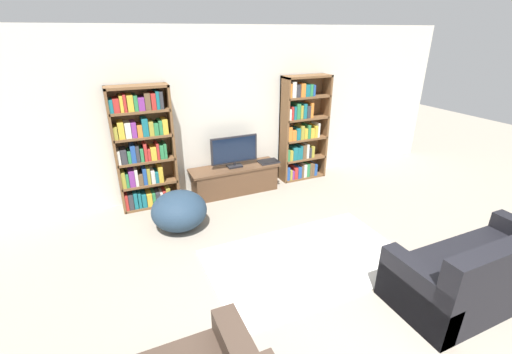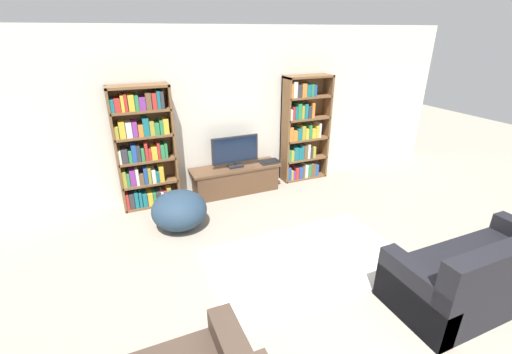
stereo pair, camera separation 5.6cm
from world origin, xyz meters
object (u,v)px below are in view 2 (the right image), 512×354
Objects in this scene: tv_stand at (236,179)px; beanbag_ottoman at (179,210)px; bookshelf_right at (302,131)px; bookshelf_left at (144,149)px; television at (235,151)px; couch_right_sofa at (481,275)px; laptop at (269,162)px.

tv_stand is 1.33m from beanbag_ottoman.
bookshelf_right is at bearing 19.76° from beanbag_ottoman.
bookshelf_right is 1.46m from tv_stand.
bookshelf_left is 2.69m from bookshelf_right.
beanbag_ottoman is (-1.10, -0.75, -0.47)m from television.
couch_right_sofa is at bearing -67.48° from tv_stand.
beanbag_ottoman reaches higher than tv_stand.
bookshelf_right is 1.00× the size of couch_right_sofa.
tv_stand is 4.39× the size of laptop.
laptop is at bearing 103.32° from couch_right_sofa.
beanbag_ottoman is at bearing -145.28° from tv_stand.
beanbag_ottoman is (-1.70, -0.71, -0.21)m from laptop.
laptop is (-0.71, -0.15, -0.41)m from bookshelf_right.
television reaches higher than laptop.
bookshelf_right is 3.47m from couch_right_sofa.
laptop is 0.18× the size of couch_right_sofa.
television reaches higher than couch_right_sofa.
tv_stand is 1.90× the size of television.
tv_stand is 0.50m from television.
bookshelf_right is 2.35× the size of television.
bookshelf_left reaches higher than laptop.
laptop is 3.36m from couch_right_sofa.
couch_right_sofa is (0.07, -3.42, -0.59)m from bookshelf_right.
television is 1.41m from beanbag_ottoman.
television is at bearing -90.00° from tv_stand.
bookshelf_right is (2.69, 0.00, -0.03)m from bookshelf_left.
television reaches higher than beanbag_ottoman.
laptop is at bearing 22.78° from beanbag_ottoman.
laptop is at bearing -167.90° from bookshelf_right.
television is 1.04× the size of beanbag_ottoman.
bookshelf_left is at bearing 175.79° from tv_stand.
bookshelf_left is 1.40m from television.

